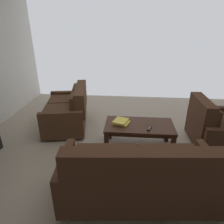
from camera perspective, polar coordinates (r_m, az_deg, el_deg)
ground_plane at (r=3.29m, az=5.24°, el=-12.56°), size 5.65×5.80×0.01m
sofa_main at (r=2.37m, az=7.69°, el=-17.86°), size 1.85×0.96×0.89m
loveseat_near at (r=4.11m, az=-12.43°, el=0.57°), size 1.00×1.40×0.84m
coffee_table at (r=3.31m, az=7.88°, el=-4.66°), size 1.13×0.59×0.45m
armchair_side at (r=3.74m, az=27.59°, el=-4.10°), size 0.83×0.99×0.87m
book_stack at (r=3.27m, az=2.68°, el=-2.85°), size 0.30×0.31×0.06m
tv_remote at (r=3.16m, az=10.78°, el=-4.71°), size 0.09×0.17×0.02m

